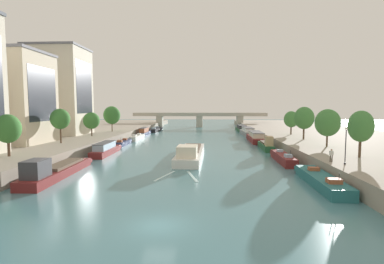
# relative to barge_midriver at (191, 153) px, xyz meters

# --- Properties ---
(ground_plane) EXTENTS (400.00, 400.00, 0.00)m
(ground_plane) POSITION_rel_barge_midriver_xyz_m (-0.70, -29.78, -0.95)
(ground_plane) COLOR teal
(quay_left) EXTENTS (36.00, 170.00, 2.08)m
(quay_left) POSITION_rel_barge_midriver_xyz_m (-37.00, 25.22, 0.09)
(quay_left) COLOR gray
(quay_left) RESTS_ON ground
(quay_right) EXTENTS (36.00, 170.00, 2.08)m
(quay_right) POSITION_rel_barge_midriver_xyz_m (35.61, 25.22, 0.09)
(quay_right) COLOR gray
(quay_right) RESTS_ON ground
(barge_midriver) EXTENTS (4.56, 21.17, 3.03)m
(barge_midriver) POSITION_rel_barge_midriver_xyz_m (0.00, 0.00, 0.00)
(barge_midriver) COLOR silver
(barge_midriver) RESTS_ON ground
(wake_behind_barge) EXTENTS (5.60, 5.96, 0.03)m
(wake_behind_barge) POSITION_rel_barge_midriver_xyz_m (-0.78, -13.71, -0.93)
(wake_behind_barge) COLOR silver
(wake_behind_barge) RESTS_ON ground
(moored_boat_left_far) EXTENTS (3.39, 16.56, 3.10)m
(moored_boat_left_far) POSITION_rel_barge_midriver_xyz_m (-16.38, -15.16, -0.03)
(moored_boat_left_far) COLOR maroon
(moored_boat_left_far) RESTS_ON ground
(moored_boat_left_near) EXTENTS (2.83, 12.89, 2.37)m
(moored_boat_left_near) POSITION_rel_barge_midriver_xyz_m (-16.44, 3.50, 0.04)
(moored_boat_left_near) COLOR maroon
(moored_boat_left_near) RESTS_ON ground
(moored_boat_left_gap_after) EXTENTS (2.27, 10.42, 2.13)m
(moored_boat_left_gap_after) POSITION_rel_barge_midriver_xyz_m (-17.08, 17.22, -0.40)
(moored_boat_left_gap_after) COLOR #1E284C
(moored_boat_left_gap_after) RESTS_ON ground
(moored_boat_left_end) EXTENTS (2.03, 11.10, 2.32)m
(moored_boat_left_end) POSITION_rel_barge_midriver_xyz_m (-16.49, 28.91, -0.30)
(moored_boat_left_end) COLOR silver
(moored_boat_left_end) RESTS_ON ground
(moored_boat_left_second) EXTENTS (2.29, 12.77, 2.51)m
(moored_boat_left_second) POSITION_rel_barge_midriver_xyz_m (-17.31, 42.02, 0.10)
(moored_boat_left_second) COLOR #1E284C
(moored_boat_left_second) RESTS_ON ground
(moored_boat_left_midway) EXTENTS (2.89, 16.09, 2.33)m
(moored_boat_left_midway) POSITION_rel_barge_midriver_xyz_m (-16.45, 58.08, -0.31)
(moored_boat_left_midway) COLOR black
(moored_boat_left_midway) RESTS_ON ground
(moored_boat_right_far) EXTENTS (2.78, 13.28, 2.32)m
(moored_boat_right_far) POSITION_rel_barge_midriver_xyz_m (15.99, -17.37, -0.31)
(moored_boat_right_far) COLOR #23666B
(moored_boat_right_far) RESTS_ON ground
(moored_boat_right_second) EXTENTS (2.11, 12.08, 2.44)m
(moored_boat_right_second) POSITION_rel_barge_midriver_xyz_m (15.38, -2.72, -0.25)
(moored_boat_right_second) COLOR maroon
(moored_boat_right_second) RESTS_ON ground
(moored_boat_right_gap_after) EXTENTS (2.22, 11.42, 3.14)m
(moored_boat_right_gap_after) POSITION_rel_barge_midriver_xyz_m (15.45, 11.60, -0.00)
(moored_boat_right_gap_after) COLOR #235633
(moored_boat_right_gap_after) RESTS_ON ground
(moored_boat_right_downstream) EXTENTS (3.76, 16.31, 2.64)m
(moored_boat_right_downstream) POSITION_rel_barge_midriver_xyz_m (15.66, 26.47, 0.16)
(moored_boat_right_downstream) COLOR maroon
(moored_boat_right_downstream) RESTS_ON ground
(moored_boat_right_lone) EXTENTS (3.45, 16.14, 2.64)m
(moored_boat_right_lone) POSITION_rel_barge_midriver_xyz_m (15.82, 43.63, 0.16)
(moored_boat_right_lone) COLOR gray
(moored_boat_right_lone) RESTS_ON ground
(moored_boat_right_midway) EXTENTS (3.01, 14.44, 2.31)m
(moored_boat_right_midway) POSITION_rel_barge_midriver_xyz_m (15.71, 61.20, 0.02)
(moored_boat_right_midway) COLOR #235633
(moored_boat_right_midway) RESTS_ON ground
(tree_left_distant) EXTENTS (3.49, 3.49, 5.93)m
(tree_left_distant) POSITION_rel_barge_midriver_xyz_m (-24.95, -11.68, 5.01)
(tree_left_distant) COLOR brown
(tree_left_distant) RESTS_ON quay_left
(tree_left_past_mid) EXTENTS (3.63, 3.63, 6.63)m
(tree_left_past_mid) POSITION_rel_barge_midriver_xyz_m (-25.27, 3.70, 5.78)
(tree_left_past_mid) COLOR brown
(tree_left_past_mid) RESTS_ON quay_left
(tree_left_by_lamp) EXTENTS (3.83, 3.83, 5.68)m
(tree_left_by_lamp) POSITION_rel_barge_midriver_xyz_m (-24.69, 17.46, 4.83)
(tree_left_by_lamp) COLOR brown
(tree_left_by_lamp) RESTS_ON quay_left
(tree_left_nearest) EXTENTS (4.71, 4.71, 7.19)m
(tree_left_nearest) POSITION_rel_barge_midriver_xyz_m (-24.31, 31.39, 5.77)
(tree_left_nearest) COLOR brown
(tree_left_nearest) RESTS_ON quay_left
(tree_right_nearest) EXTENTS (3.32, 3.32, 6.46)m
(tree_right_nearest) POSITION_rel_barge_midriver_xyz_m (23.87, -10.10, 5.42)
(tree_right_nearest) COLOR brown
(tree_right_nearest) RESTS_ON quay_right
(tree_right_end_of_row) EXTENTS (4.26, 4.26, 6.60)m
(tree_right_end_of_row) POSITION_rel_barge_midriver_xyz_m (23.93, 1.20, 5.33)
(tree_right_end_of_row) COLOR brown
(tree_right_end_of_row) RESTS_ON quay_right
(tree_right_midway) EXTENTS (4.16, 4.16, 7.01)m
(tree_right_midway) POSITION_rel_barge_midriver_xyz_m (23.60, 12.78, 5.73)
(tree_right_midway) COLOR brown
(tree_right_midway) RESTS_ON quay_right
(tree_right_second) EXTENTS (3.66, 3.66, 5.92)m
(tree_right_second) POSITION_rel_barge_midriver_xyz_m (24.15, 24.39, 4.99)
(tree_right_second) COLOR brown
(tree_right_second) RESTS_ON quay_right
(lamppost_right_bank) EXTENTS (0.28, 0.28, 4.48)m
(lamppost_right_bank) POSITION_rel_barge_midriver_xyz_m (19.57, -15.27, 3.59)
(lamppost_right_bank) COLOR black
(lamppost_right_bank) RESTS_ON quay_right
(building_left_corner) EXTENTS (13.23, 12.01, 17.51)m
(building_left_corner) POSITION_rel_barge_midriver_xyz_m (-34.60, 3.23, 9.90)
(building_left_corner) COLOR beige
(building_left_corner) RESTS_ON quay_left
(building_left_middle) EXTENTS (13.27, 11.93, 22.03)m
(building_left_middle) POSITION_rel_barge_midriver_xyz_m (-34.60, 22.20, 12.16)
(building_left_middle) COLOR beige
(building_left_middle) RESTS_ON quay_left
(bridge_far) EXTENTS (60.61, 4.40, 6.48)m
(bridge_far) POSITION_rel_barge_midriver_xyz_m (-0.70, 83.09, 3.18)
(bridge_far) COLOR #ADA899
(bridge_far) RESTS_ON ground
(person_on_quay) EXTENTS (0.51, 0.30, 1.62)m
(person_on_quay) POSITION_rel_barge_midriver_xyz_m (18.62, -13.63, 2.06)
(person_on_quay) COLOR #473D33
(person_on_quay) RESTS_ON quay_right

